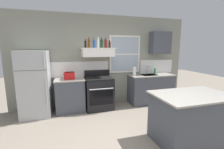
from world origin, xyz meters
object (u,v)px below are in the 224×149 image
(toaster, at_px, (69,75))
(bottle_balsamic_dark, at_px, (85,44))
(bottle_blue_liqueur, at_px, (94,44))
(paper_towel_roll, at_px, (134,71))
(bottle_clear_tall, at_px, (98,43))
(dish_soap_bottle, at_px, (155,71))
(stove_range, at_px, (99,93))
(bottle_dark_green_wine, at_px, (102,44))
(bottle_red_label_wine, at_px, (106,44))
(refrigerator, at_px, (35,84))
(bottle_brown_stout, at_px, (110,45))
(kitchen_island, at_px, (191,118))
(bottle_amber_wine, at_px, (89,43))

(toaster, xyz_separation_m, bottle_balsamic_dark, (0.46, 0.05, 0.83))
(bottle_blue_liqueur, relative_size, paper_towel_roll, 0.96)
(bottle_clear_tall, height_order, dish_soap_bottle, bottle_clear_tall)
(stove_range, xyz_separation_m, bottle_dark_green_wine, (0.11, 0.10, 1.40))
(stove_range, height_order, bottle_red_label_wine, bottle_red_label_wine)
(toaster, bearing_deg, bottle_blue_liqueur, 2.97)
(bottle_balsamic_dark, distance_m, paper_towel_roll, 1.66)
(refrigerator, bearing_deg, bottle_dark_green_wine, 4.03)
(toaster, height_order, bottle_blue_liqueur, bottle_blue_liqueur)
(bottle_brown_stout, distance_m, kitchen_island, 2.70)
(bottle_blue_liqueur, height_order, bottle_red_label_wine, bottle_red_label_wine)
(bottle_blue_liqueur, xyz_separation_m, dish_soap_bottle, (1.99, 0.08, -0.85))
(bottle_balsamic_dark, xyz_separation_m, paper_towel_roll, (1.46, -0.03, -0.80))
(refrigerator, xyz_separation_m, bottle_brown_stout, (1.99, 0.10, 1.00))
(refrigerator, xyz_separation_m, bottle_blue_liqueur, (1.54, 0.08, 1.02))
(stove_range, distance_m, bottle_balsamic_dark, 1.42)
(refrigerator, relative_size, paper_towel_roll, 6.21)
(paper_towel_roll, height_order, dish_soap_bottle, paper_towel_roll)
(dish_soap_bottle, xyz_separation_m, kitchen_island, (-0.55, -2.16, -0.54))
(bottle_clear_tall, bearing_deg, toaster, -175.32)
(refrigerator, distance_m, toaster, 0.86)
(bottle_amber_wine, height_order, bottle_clear_tall, bottle_clear_tall)
(bottle_red_label_wine, relative_size, bottle_brown_stout, 1.28)
(bottle_amber_wine, bearing_deg, bottle_dark_green_wine, -4.24)
(bottle_blue_liqueur, bearing_deg, dish_soap_bottle, 2.42)
(bottle_amber_wine, xyz_separation_m, kitchen_island, (1.57, -2.15, -1.41))
(bottle_dark_green_wine, height_order, bottle_red_label_wine, bottle_dark_green_wine)
(bottle_balsamic_dark, bearing_deg, bottle_blue_liqueur, -2.78)
(bottle_red_label_wine, bearing_deg, bottle_amber_wine, -179.12)
(stove_range, bearing_deg, toaster, 178.76)
(bottle_brown_stout, xyz_separation_m, kitchen_island, (0.99, -2.11, -1.38))
(bottle_clear_tall, bearing_deg, dish_soap_bottle, 1.64)
(bottle_balsamic_dark, bearing_deg, dish_soap_bottle, 1.88)
(bottle_blue_liqueur, xyz_separation_m, bottle_dark_green_wine, (0.23, 0.05, 0.01))
(toaster, height_order, kitchen_island, toaster)
(bottle_balsamic_dark, distance_m, bottle_amber_wine, 0.13)
(stove_range, bearing_deg, bottle_clear_tall, 85.53)
(stove_range, height_order, paper_towel_roll, paper_towel_roll)
(bottle_amber_wine, xyz_separation_m, bottle_blue_liqueur, (0.13, -0.07, -0.01))
(bottle_balsamic_dark, relative_size, bottle_amber_wine, 0.79)
(refrigerator, relative_size, bottle_amber_wine, 5.76)
(stove_range, height_order, bottle_amber_wine, bottle_amber_wine)
(bottle_blue_liqueur, distance_m, bottle_brown_stout, 0.46)
(toaster, xyz_separation_m, bottle_amber_wine, (0.57, 0.11, 0.86))
(bottle_brown_stout, height_order, dish_soap_bottle, bottle_brown_stout)
(refrigerator, relative_size, bottle_red_label_wine, 5.99)
(bottle_amber_wine, xyz_separation_m, bottle_brown_stout, (0.58, -0.05, -0.03))
(stove_range, xyz_separation_m, bottle_clear_tall, (0.01, 0.08, 1.41))
(bottle_red_label_wine, height_order, bottle_brown_stout, bottle_red_label_wine)
(paper_towel_roll, bearing_deg, stove_range, -178.08)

